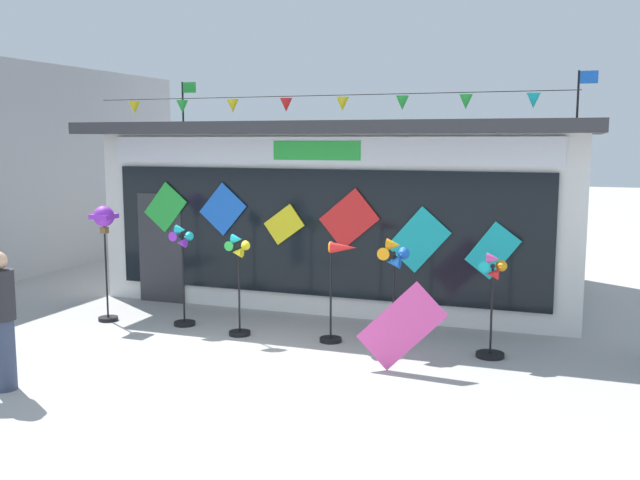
{
  "coord_description": "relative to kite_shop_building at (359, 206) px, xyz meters",
  "views": [
    {
      "loc": [
        4.17,
        -8.01,
        2.99
      ],
      "look_at": [
        0.36,
        2.39,
        1.42
      ],
      "focal_mm": 40.32,
      "sensor_mm": 36.0,
      "label": 1
    }
  ],
  "objects": [
    {
      "name": "display_kite_on_ground",
      "position": [
        2.04,
        -4.76,
        -1.07
      ],
      "size": [
        1.17,
        0.21,
        1.17
      ],
      "primitive_type": "cube",
      "rotation": [
        -0.17,
        0.79,
        0.0
      ],
      "color": "#EA4CA3",
      "rests_on": "ground_plane"
    },
    {
      "name": "wind_spinner_far_left",
      "position": [
        -3.13,
        -3.93,
        -0.13
      ],
      "size": [
        0.34,
        0.34,
        1.91
      ],
      "color": "black",
      "rests_on": "ground_plane"
    },
    {
      "name": "wind_spinner_center_right",
      "position": [
        0.85,
        -3.85,
        -0.75
      ],
      "size": [
        0.57,
        0.33,
        1.51
      ],
      "color": "black",
      "rests_on": "ground_plane"
    },
    {
      "name": "ground_plane",
      "position": [
        -0.02,
        -5.59,
        -1.65
      ],
      "size": [
        80.0,
        80.0,
        0.0
      ],
      "primitive_type": "plane",
      "color": "#9E9B99"
    },
    {
      "name": "wind_spinner_right",
      "position": [
        1.68,
        -3.84,
        -0.64
      ],
      "size": [
        0.43,
        0.38,
        1.59
      ],
      "color": "black",
      "rests_on": "ground_plane"
    },
    {
      "name": "wind_spinner_center_left",
      "position": [
        -0.69,
        -4.01,
        -0.71
      ],
      "size": [
        0.35,
        0.33,
        1.57
      ],
      "color": "black",
      "rests_on": "ground_plane"
    },
    {
      "name": "kite_shop_building",
      "position": [
        0.0,
        0.0,
        0.0
      ],
      "size": [
        8.88,
        5.58,
        4.19
      ],
      "color": "silver",
      "rests_on": "ground_plane"
    },
    {
      "name": "wind_spinner_far_right",
      "position": [
        3.06,
        -3.82,
        -0.84
      ],
      "size": [
        0.39,
        0.39,
        1.46
      ],
      "color": "black",
      "rests_on": "ground_plane"
    },
    {
      "name": "wind_spinner_left",
      "position": [
        -1.79,
        -3.79,
        -0.67
      ],
      "size": [
        0.36,
        0.34,
        1.64
      ],
      "color": "black",
      "rests_on": "ground_plane"
    }
  ]
}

